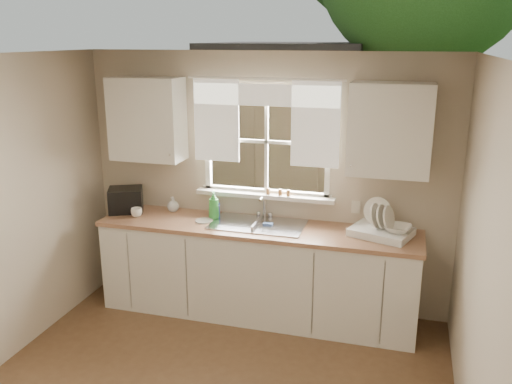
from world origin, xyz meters
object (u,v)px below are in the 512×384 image
(dish_rack, at_px, (381,229))
(soap_bottle_a, at_px, (214,205))
(black_appliance, at_px, (126,200))
(cup, at_px, (137,212))

(dish_rack, xyz_separation_m, soap_bottle_a, (-1.60, 0.03, 0.08))
(soap_bottle_a, relative_size, black_appliance, 0.84)
(dish_rack, distance_m, black_appliance, 2.54)
(soap_bottle_a, height_order, black_appliance, soap_bottle_a)
(dish_rack, height_order, cup, dish_rack)
(dish_rack, distance_m, soap_bottle_a, 1.60)
(soap_bottle_a, distance_m, black_appliance, 0.94)
(cup, xyz_separation_m, black_appliance, (-0.18, 0.13, 0.08))
(black_appliance, bearing_deg, soap_bottle_a, -23.41)
(dish_rack, xyz_separation_m, black_appliance, (-2.54, 0.00, 0.06))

